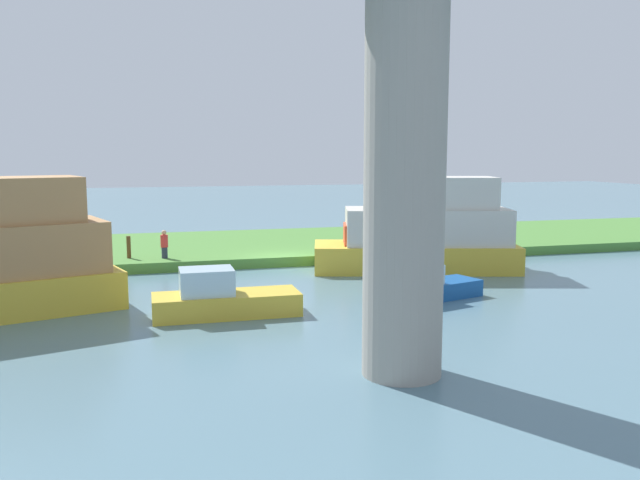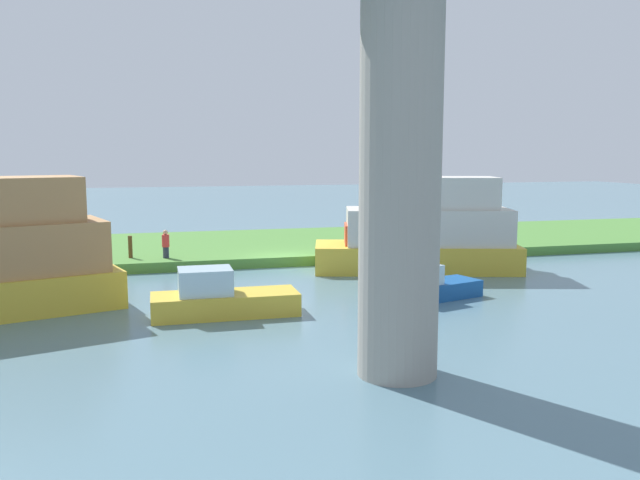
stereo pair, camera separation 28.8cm
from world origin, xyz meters
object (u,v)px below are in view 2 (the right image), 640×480
object	(u,v)px
person_on_bank	(166,244)
houseboat_blue	(424,233)
riverboat_paddlewheel	(220,298)
mooring_post	(130,247)
motorboat_red	(427,287)
bridge_pylon	(400,166)

from	to	relation	value
person_on_bank	houseboat_blue	xyz separation A→B (m)	(-11.94, 3.90, 0.63)
person_on_bank	riverboat_paddlewheel	size ratio (longest dim) A/B	0.27
person_on_bank	mooring_post	xyz separation A→B (m)	(1.69, -0.49, -0.16)
motorboat_red	riverboat_paddlewheel	size ratio (longest dim) A/B	0.88
motorboat_red	person_on_bank	bearing A→B (deg)	-45.50
riverboat_paddlewheel	houseboat_blue	xyz separation A→B (m)	(-10.39, -6.26, 1.22)
person_on_bank	houseboat_blue	distance (m)	12.58
bridge_pylon	mooring_post	distance (m)	19.69
motorboat_red	riverboat_paddlewheel	world-z (taller)	riverboat_paddlewheel
riverboat_paddlewheel	motorboat_red	bearing A→B (deg)	-176.88
motorboat_red	mooring_post	bearing A→B (deg)	-42.27
bridge_pylon	person_on_bank	distance (m)	18.66
person_on_bank	houseboat_blue	size ratio (longest dim) A/B	0.14
mooring_post	motorboat_red	bearing A→B (deg)	137.73
motorboat_red	riverboat_paddlewheel	bearing A→B (deg)	3.12
motorboat_red	houseboat_blue	size ratio (longest dim) A/B	0.44
bridge_pylon	mooring_post	xyz separation A→B (m)	(6.94, -17.92, -4.27)
bridge_pylon	motorboat_red	world-z (taller)	bridge_pylon
person_on_bank	mooring_post	size ratio (longest dim) A/B	1.28
bridge_pylon	mooring_post	size ratio (longest dim) A/B	9.76
houseboat_blue	mooring_post	bearing A→B (deg)	-17.86
person_on_bank	bridge_pylon	bearing A→B (deg)	106.79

